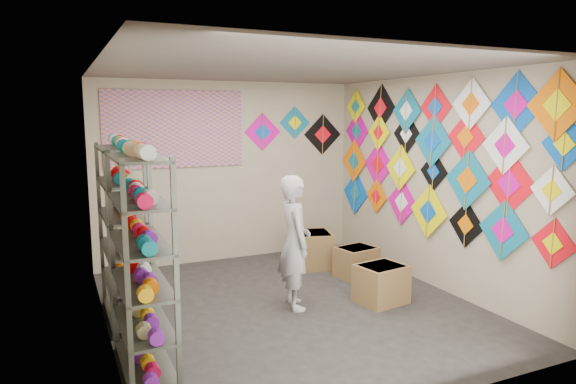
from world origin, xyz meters
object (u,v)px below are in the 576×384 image
shelf_rack_back (122,233)px  shopkeeper (295,242)px  carton_a (381,284)px  carton_b (357,262)px  shelf_rack_front (141,265)px  carton_c (313,249)px

shelf_rack_back → shopkeeper: 1.89m
carton_a → carton_b: carton_a is taller
shopkeeper → carton_b: size_ratio=3.00×
shelf_rack_front → shelf_rack_back: 1.30m
carton_b → carton_c: 0.76m
shelf_rack_front → shopkeeper: shelf_rack_front is taller
carton_b → shelf_rack_back: bearing=172.7°
shelf_rack_front → carton_b: 3.47m
shelf_rack_back → carton_a: shelf_rack_back is taller
shelf_rack_back → carton_c: bearing=17.6°
shelf_rack_front → carton_c: size_ratio=3.24×
shopkeeper → carton_a: bearing=-97.2°
shelf_rack_back → carton_b: shelf_rack_back is taller
carton_a → shelf_rack_back: bearing=155.5°
shelf_rack_back → shopkeeper: size_ratio=1.24×
carton_a → carton_b: 0.97m
shopkeeper → carton_c: 1.70m
shopkeeper → carton_a: size_ratio=2.83×
shopkeeper → shelf_rack_front: bearing=124.2°
shelf_rack_front → shopkeeper: bearing=24.6°
shopkeeper → carton_c: (0.92, 1.33, -0.51)m
carton_a → carton_c: bearing=83.2°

